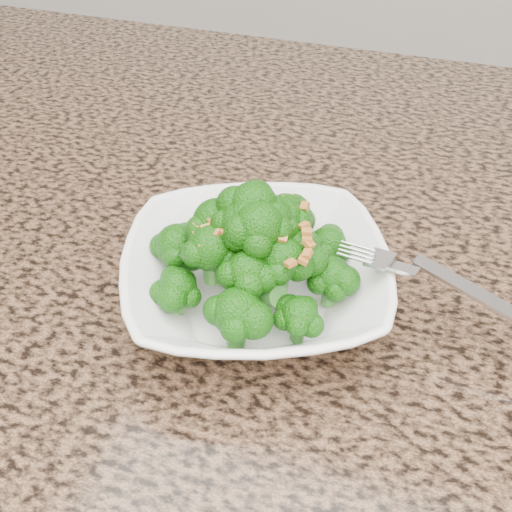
% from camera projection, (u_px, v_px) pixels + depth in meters
% --- Properties ---
extents(granite_counter, '(1.64, 1.04, 0.03)m').
position_uv_depth(granite_counter, '(294.00, 280.00, 0.58)').
color(granite_counter, brown).
rests_on(granite_counter, cabinet).
extents(bowl, '(0.28, 0.28, 0.05)m').
position_uv_depth(bowl, '(256.00, 279.00, 0.52)').
color(bowl, white).
rests_on(bowl, granite_counter).
extents(broccoli_pile, '(0.19, 0.19, 0.07)m').
position_uv_depth(broccoli_pile, '(256.00, 218.00, 0.48)').
color(broccoli_pile, '#165D0A').
rests_on(broccoli_pile, bowl).
extents(garlic_topping, '(0.11, 0.11, 0.01)m').
position_uv_depth(garlic_topping, '(256.00, 176.00, 0.46)').
color(garlic_topping, '#B4712C').
rests_on(garlic_topping, broccoli_pile).
extents(fork, '(0.19, 0.07, 0.01)m').
position_uv_depth(fork, '(409.00, 270.00, 0.48)').
color(fork, silver).
rests_on(fork, bowl).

